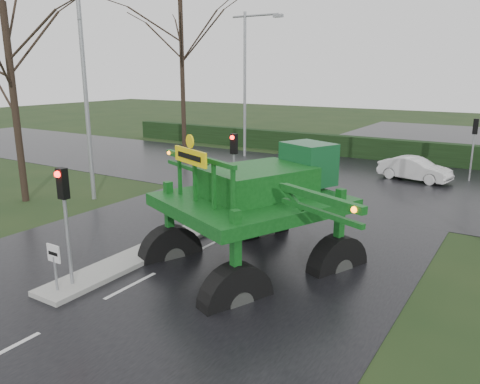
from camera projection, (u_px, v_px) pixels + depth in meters
The scene contains 15 objects.
ground at pixel (131, 286), 13.55m from camera, with size 140.00×140.00×0.00m, color black.
road_main at pixel (287, 205), 21.73m from camera, with size 14.00×80.00×0.02m, color black.
road_cross at pixel (334, 181), 26.64m from camera, with size 80.00×12.00×0.02m, color black.
median_island at pixel (165, 244), 16.65m from camera, with size 1.20×10.00×0.16m, color gray.
hedge_row at pixel (377, 149), 33.00m from camera, with size 44.00×0.90×1.50m, color black.
keep_left_sign at pixel (54, 260), 12.73m from camera, with size 0.50×0.07×1.35m.
traffic_signal_near at pixel (64, 202), 12.75m from camera, with size 0.26×0.33×3.52m.
traffic_signal_mid at pixel (234, 156), 19.70m from camera, with size 0.26×0.33×3.52m.
traffic_signal_far at pixel (475, 136), 25.91m from camera, with size 0.26×0.33×3.52m.
street_light_left_near at pixel (88, 73), 21.20m from camera, with size 3.85×0.30×10.00m.
street_light_left_far at pixel (249, 72), 32.66m from camera, with size 3.85×0.30×10.00m.
tree_left_near at pixel (11, 76), 21.05m from camera, with size 6.30×6.30×10.85m.
tree_left_far at pixel (182, 55), 32.96m from camera, with size 7.70×7.70×13.26m.
crop_sprayer at pixel (175, 181), 15.23m from camera, with size 9.01×7.30×5.42m.
white_sedan at pixel (414, 181), 26.70m from camera, with size 1.39×3.98×1.31m, color silver.
Camera 1 is at (9.32, -8.82, 6.03)m, focal length 35.00 mm.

